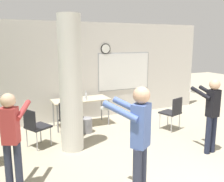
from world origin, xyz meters
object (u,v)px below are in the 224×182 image
Objects in this scene: person_watching_back at (12,135)px; person_playing_side at (212,110)px; bottle_on_table at (86,96)px; chair_table_left at (70,117)px; chair_mid_room at (172,111)px; person_playing_front at (139,136)px; chair_near_pillar at (35,125)px; folding_table at (81,101)px.

person_playing_side is at bearing -3.64° from person_watching_back.
bottle_on_table is 0.94m from chair_table_left.
chair_table_left is at bearing 167.16° from chair_mid_room.
person_playing_side reaches higher than chair_table_left.
chair_mid_room is (1.92, -1.20, -0.33)m from bottle_on_table.
bottle_on_table is 0.16× the size of person_playing_side.
person_playing_front is 1.10× the size of person_watching_back.
person_watching_back is (-1.96, -2.35, 0.07)m from bottle_on_table.
person_playing_side is (2.17, 0.80, -0.09)m from person_playing_front.
person_playing_front is 2.32m from person_playing_side.
chair_mid_room is (3.36, -0.34, 0.00)m from chair_near_pillar.
chair_near_pillar is 1.62m from person_watching_back.
bottle_on_table is 0.28× the size of chair_table_left.
chair_mid_room is at bearing 16.52° from person_watching_back.
chair_mid_room is 0.57× the size of person_watching_back.
person_playing_front is at bearing -85.26° from chair_table_left.
chair_table_left is at bearing 16.24° from chair_near_pillar.
folding_table is 1.66m from chair_near_pillar.
chair_near_pillar is 0.52× the size of person_playing_front.
person_playing_side is at bearing -54.92° from folding_table.
folding_table is 0.99× the size of person_playing_side.
person_watching_back and person_playing_side have the same top height.
chair_near_pillar is (-1.33, -0.97, -0.18)m from folding_table.
chair_near_pillar is 1.00× the size of chair_table_left.
bottle_on_table reaches higher than chair_near_pillar.
chair_mid_room is 0.52× the size of person_playing_front.
chair_mid_room is at bearing 84.53° from person_playing_side.
person_watching_back reaches higher than chair_mid_room.
person_playing_front is at bearing -159.69° from person_playing_side.
bottle_on_table reaches higher than folding_table.
person_playing_side is at bearing -39.27° from chair_table_left.
chair_mid_room is 1.45m from person_playing_side.
person_playing_front is 1.89m from person_watching_back.
person_watching_back reaches higher than chair_near_pillar.
person_playing_front is (0.23, -2.77, 0.48)m from chair_table_left.
chair_near_pillar is at bearing 70.77° from person_watching_back.
bottle_on_table is (0.11, -0.11, 0.15)m from folding_table.
person_watching_back reaches higher than chair_table_left.
chair_table_left is (-0.62, -0.62, -0.33)m from bottle_on_table.
person_playing_front is 1.10× the size of person_playing_side.
person_playing_front is at bearing -94.57° from folding_table.
chair_table_left is 1.00× the size of chair_mid_room.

